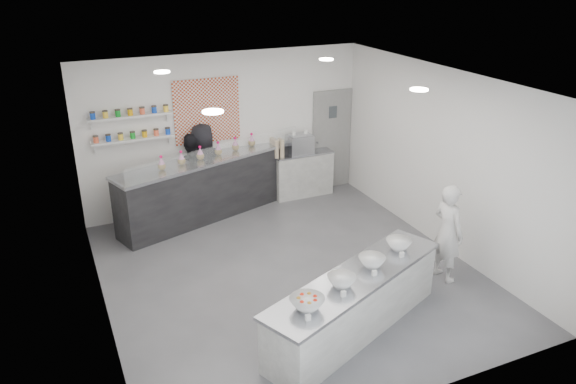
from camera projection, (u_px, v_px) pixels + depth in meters
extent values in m
plane|color=#515156|center=(290.00, 274.00, 8.78)|extent=(6.00, 6.00, 0.00)
plane|color=white|center=(290.00, 83.00, 7.63)|extent=(6.00, 6.00, 0.00)
plane|color=white|center=(225.00, 132.00, 10.73)|extent=(5.50, 0.00, 5.50)
plane|color=white|center=(94.00, 218.00, 7.17)|extent=(0.00, 6.00, 6.00)
plane|color=white|center=(442.00, 159.00, 9.24)|extent=(0.00, 6.00, 6.00)
cube|color=gray|center=(332.00, 140.00, 11.75)|extent=(0.88, 0.04, 2.10)
cube|color=#A62A07|center=(207.00, 111.00, 10.41)|extent=(1.25, 0.03, 1.20)
cube|color=silver|center=(133.00, 139.00, 9.95)|extent=(1.45, 0.22, 0.04)
cube|color=silver|center=(130.00, 116.00, 9.79)|extent=(1.45, 0.22, 0.04)
cylinder|color=white|center=(213.00, 112.00, 6.27)|extent=(0.24, 0.24, 0.02)
cylinder|color=white|center=(419.00, 90.00, 7.32)|extent=(0.24, 0.24, 0.02)
cylinder|color=white|center=(162.00, 72.00, 8.46)|extent=(0.24, 0.24, 0.02)
cylinder|color=white|center=(326.00, 59.00, 9.51)|extent=(0.24, 0.24, 0.02)
cube|color=#9C9C97|center=(355.00, 304.00, 7.30)|extent=(3.04, 1.83, 0.82)
cube|color=black|center=(211.00, 187.00, 10.58)|extent=(3.79, 1.83, 1.17)
cube|color=white|center=(220.00, 153.00, 10.07)|extent=(3.53, 1.17, 0.32)
cube|color=#9C9C97|center=(303.00, 174.00, 11.53)|extent=(1.24, 0.40, 0.92)
cube|color=#93969E|center=(300.00, 144.00, 11.25)|extent=(0.50, 0.34, 0.38)
imported|color=silver|center=(448.00, 233.00, 8.39)|extent=(0.41, 0.59, 1.53)
imported|color=black|center=(192.00, 174.00, 10.60)|extent=(0.92, 0.82, 1.59)
imported|color=black|center=(204.00, 169.00, 10.66)|extent=(0.89, 0.62, 1.74)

